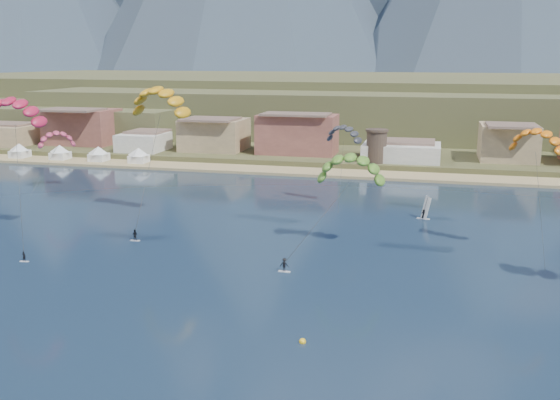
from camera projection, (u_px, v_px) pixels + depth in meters
name	position (u px, v px, depth m)	size (l,w,h in m)	color
ground	(190.00, 392.00, 53.77)	(2400.00, 2400.00, 0.00)	black
beach	(352.00, 174.00, 153.93)	(2200.00, 12.00, 0.90)	tan
land	(416.00, 89.00, 583.18)	(2200.00, 900.00, 4.00)	brown
foothills	(444.00, 104.00, 266.20)	(940.00, 210.00, 18.00)	brown
town	(221.00, 131.00, 176.81)	(400.00, 24.00, 12.00)	silver
watchtower	(376.00, 146.00, 158.94)	(5.82, 5.82, 8.60)	#47382D
beach_tents	(78.00, 149.00, 171.25)	(43.40, 6.40, 5.00)	white
kitesurfer_red	(13.00, 107.00, 96.37)	(14.16, 14.15, 25.10)	silver
kitesurfer_yellow	(159.00, 97.00, 106.66)	(12.83, 17.96, 25.99)	silver
kitesurfer_green	(350.00, 165.00, 91.82)	(13.20, 15.81, 18.57)	silver
distant_kite_pink	(56.00, 136.00, 133.64)	(8.20, 7.86, 14.94)	#262626
distant_kite_dark	(344.00, 131.00, 118.65)	(8.19, 6.83, 17.43)	#262626
distant_kite_orange	(537.00, 136.00, 87.55)	(8.59, 7.31, 20.12)	#262626
windsurfer	(424.00, 212.00, 111.32)	(2.37, 2.61, 4.07)	silver
buoy	(303.00, 342.00, 63.03)	(0.72, 0.72, 0.72)	yellow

